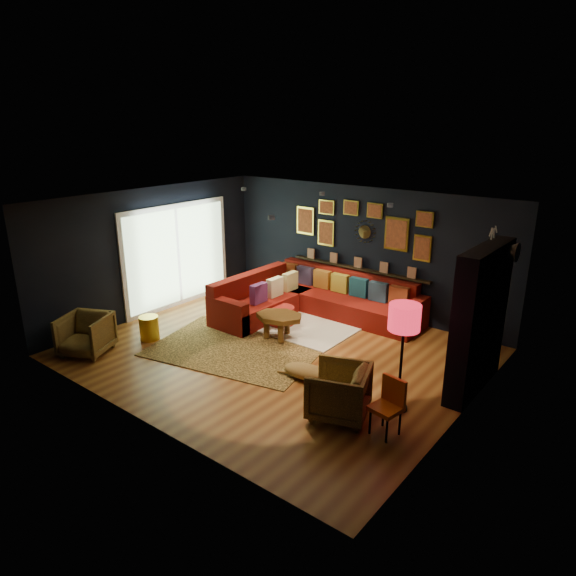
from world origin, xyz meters
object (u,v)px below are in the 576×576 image
Objects in this scene: pouf at (281,315)px; dog at (307,369)px; sectional at (309,300)px; gold_stool at (149,328)px; coffee_table at (279,319)px; orange_chair at (389,402)px; armchair_left at (85,333)px; floor_lamp at (404,322)px; armchair_right at (339,389)px.

dog is at bearing -40.94° from pouf.
gold_stool is (-1.59, -2.81, -0.10)m from sectional.
gold_stool is at bearing -141.39° from coffee_table.
orange_chair is (4.86, 0.06, 0.22)m from gold_stool.
armchair_left is (-2.22, -2.54, -0.00)m from coffee_table.
coffee_table reaches higher than dog.
dog is (1.61, -2.27, -0.14)m from sectional.
pouf is 2.29m from dog.
coffee_table is 0.67× the size of floor_lamp.
armchair_left is 4.60m from armchair_right.
sectional is 4.32m from armchair_left.
sectional is 0.79m from pouf.
floor_lamp is at bearing 119.70° from armchair_right.
gold_stool is at bearing -169.28° from orange_chair.
gold_stool is at bearing -125.90° from pouf.
floor_lamp is at bearing -4.52° from dog.
orange_chair is (3.27, -2.75, 0.12)m from sectional.
floor_lamp is (3.11, -2.15, 0.98)m from sectional.
floor_lamp reaches higher than orange_chair.
armchair_right is at bearing -130.75° from floor_lamp.
pouf is 3.68m from floor_lamp.
pouf is (-0.11, -0.77, -0.12)m from sectional.
sectional is at bearing 81.75° from pouf.
armchair_right reaches higher than pouf.
sectional reaches higher than pouf.
armchair_left is 1.12m from gold_stool.
armchair_right is 0.51× the size of floor_lamp.
armchair_left is 1.02× the size of orange_chair.
pouf is at bearing 33.65° from armchair_left.
coffee_table is 3.09m from floor_lamp.
coffee_table reaches higher than pouf.
gold_stool is 4.86m from orange_chair.
coffee_table is 1.65m from dog.
coffee_table is 2.40m from gold_stool.
floor_lamp reaches higher than pouf.
coffee_table is at bearing -77.91° from sectional.
sectional is 6.59× the size of pouf.
armchair_right is 0.73m from orange_chair.
coffee_table is at bearing 23.13° from armchair_left.
armchair_left is at bearing -120.58° from pouf.
armchair_left is (-1.94, -3.86, 0.06)m from sectional.
orange_chair is (3.38, -1.98, 0.24)m from pouf.
orange_chair is 0.72× the size of dog.
sectional is at bearing 145.41° from floor_lamp.
gold_stool is at bearing -171.99° from floor_lamp.
gold_stool is at bearing -119.45° from sectional.
orange_chair is 1.06m from floor_lamp.
orange_chair is (5.21, 1.11, 0.06)m from armchair_left.
armchair_right is 1.80× the size of gold_stool.
armchair_right is at bearing -47.82° from sectional.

